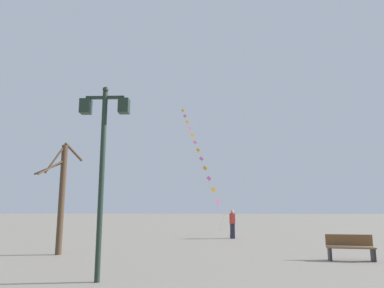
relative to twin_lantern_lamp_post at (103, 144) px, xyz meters
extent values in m
plane|color=gray|center=(3.05, 12.51, -3.55)|extent=(160.00, 160.00, 0.00)
cylinder|color=#1E2D23|center=(0.00, 0.00, -1.05)|extent=(0.14, 0.14, 4.98)
sphere|color=#1E2D23|center=(0.00, 0.00, 1.52)|extent=(0.16, 0.16, 0.16)
cube|color=#1E2D23|center=(0.00, 0.00, 1.29)|extent=(1.06, 0.08, 0.08)
cube|color=#1E2D23|center=(-0.53, 0.00, 1.04)|extent=(0.28, 0.28, 0.40)
cube|color=beige|center=(-0.53, 0.00, 1.04)|extent=(0.19, 0.19, 0.30)
cube|color=#1E2D23|center=(0.53, 0.00, 1.04)|extent=(0.28, 0.28, 0.40)
cube|color=beige|center=(0.53, 0.00, 1.04)|extent=(0.19, 0.19, 0.30)
cylinder|color=brown|center=(4.26, 13.55, -3.46)|extent=(0.06, 0.06, 0.18)
cylinder|color=silver|center=(3.93, 14.80, -2.35)|extent=(0.69, 2.51, 2.04)
cylinder|color=silver|center=(3.44, 16.62, -0.87)|extent=(0.33, 1.17, 0.95)
cylinder|color=silver|center=(3.13, 17.77, 0.06)|extent=(0.33, 1.17, 0.95)
cylinder|color=silver|center=(2.83, 18.92, 0.99)|extent=(0.33, 1.17, 0.95)
cylinder|color=silver|center=(2.52, 20.07, 1.92)|extent=(0.33, 1.17, 0.95)
cylinder|color=silver|center=(2.21, 21.22, 2.86)|extent=(0.33, 1.17, 0.95)
cylinder|color=silver|center=(1.91, 22.38, 3.79)|extent=(0.33, 1.17, 0.95)
cylinder|color=silver|center=(1.60, 23.53, 4.72)|extent=(0.33, 1.17, 0.95)
cylinder|color=silver|center=(1.29, 24.68, 5.66)|extent=(0.33, 1.17, 0.95)
cylinder|color=silver|center=(0.99, 25.83, 6.59)|extent=(0.33, 1.17, 0.95)
cylinder|color=silver|center=(0.68, 26.98, 7.52)|extent=(0.33, 1.17, 0.95)
cylinder|color=silver|center=(0.37, 28.13, 8.46)|extent=(0.33, 1.17, 0.95)
cube|color=pink|center=(3.59, 16.05, -1.34)|extent=(0.37, 0.21, 0.41)
cylinder|color=pink|center=(3.59, 16.05, -1.64)|extent=(0.02, 0.02, 0.26)
cube|color=orange|center=(3.29, 17.20, -0.41)|extent=(0.39, 0.15, 0.41)
cylinder|color=orange|center=(3.29, 17.20, -0.71)|extent=(0.03, 0.05, 0.26)
cube|color=pink|center=(2.98, 18.35, 0.53)|extent=(0.41, 0.08, 0.41)
cylinder|color=pink|center=(2.98, 18.35, 0.26)|extent=(0.02, 0.02, 0.21)
cube|color=orange|center=(2.67, 19.50, 1.46)|extent=(0.41, 0.05, 0.41)
cylinder|color=orange|center=(2.67, 19.50, 1.17)|extent=(0.02, 0.04, 0.24)
cube|color=pink|center=(2.37, 20.65, 2.39)|extent=(0.41, 0.07, 0.41)
cylinder|color=pink|center=(2.37, 20.65, 2.08)|extent=(0.02, 0.05, 0.29)
cube|color=orange|center=(2.06, 21.80, 3.32)|extent=(0.41, 0.09, 0.41)
cylinder|color=orange|center=(2.06, 21.80, 3.02)|extent=(0.03, 0.06, 0.28)
cube|color=pink|center=(1.75, 22.95, 4.26)|extent=(0.40, 0.12, 0.41)
cylinder|color=pink|center=(1.75, 22.95, 3.97)|extent=(0.02, 0.03, 0.24)
cube|color=orange|center=(1.45, 24.10, 5.19)|extent=(0.39, 0.16, 0.41)
cylinder|color=orange|center=(1.45, 24.10, 4.87)|extent=(0.03, 0.04, 0.30)
cube|color=pink|center=(1.14, 25.25, 6.12)|extent=(0.38, 0.19, 0.41)
cylinder|color=pink|center=(1.14, 25.25, 5.83)|extent=(0.03, 0.03, 0.26)
cube|color=orange|center=(0.83, 26.40, 7.06)|extent=(0.40, 0.13, 0.41)
cylinder|color=orange|center=(0.83, 26.40, 6.77)|extent=(0.02, 0.02, 0.25)
cube|color=pink|center=(0.53, 27.55, 7.99)|extent=(0.41, 0.02, 0.41)
cylinder|color=pink|center=(0.53, 27.55, 7.69)|extent=(0.02, 0.05, 0.26)
cube|color=orange|center=(0.22, 28.70, 8.92)|extent=(0.40, 0.10, 0.41)
cylinder|color=orange|center=(0.22, 28.70, 8.62)|extent=(0.03, 0.06, 0.27)
cube|color=#1E1E2D|center=(4.33, 12.69, -3.10)|extent=(0.27, 0.34, 0.90)
cube|color=#B22D26|center=(4.33, 12.69, -2.37)|extent=(0.33, 0.43, 0.60)
sphere|color=tan|center=(4.33, 12.69, -1.95)|extent=(0.22, 0.22, 0.22)
cylinder|color=#B22D26|center=(4.28, 12.91, -2.20)|extent=(0.18, 0.40, 0.50)
cylinder|color=#4C3826|center=(-3.13, 5.08, -1.34)|extent=(0.24, 0.24, 4.41)
cylinder|color=#4C3826|center=(-2.83, 5.30, 0.62)|extent=(0.71, 0.56, 0.78)
cylinder|color=#4C3826|center=(-3.66, 4.91, -0.11)|extent=(1.11, 0.42, 0.60)
cylinder|color=#4C3826|center=(-3.32, 4.67, 0.25)|extent=(0.48, 0.92, 1.29)
cylinder|color=#4C3826|center=(-3.35, 4.44, -0.12)|extent=(0.51, 1.35, 0.75)
cube|color=brown|center=(7.85, 3.87, -3.10)|extent=(1.64, 0.63, 0.04)
cube|color=brown|center=(7.88, 4.08, -2.86)|extent=(1.59, 0.25, 0.40)
cube|color=#262628|center=(7.14, 3.97, -3.32)|extent=(0.13, 0.39, 0.45)
cube|color=#262628|center=(8.56, 3.78, -3.32)|extent=(0.13, 0.39, 0.45)
camera|label=1|loc=(2.77, -9.22, -1.69)|focal=33.00mm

